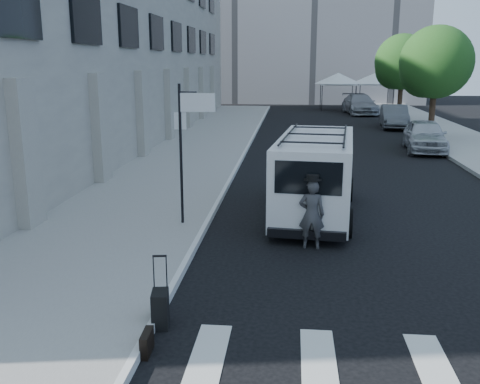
% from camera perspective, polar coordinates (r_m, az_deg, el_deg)
% --- Properties ---
extents(ground, '(120.00, 120.00, 0.00)m').
position_cam_1_polar(ground, '(10.58, 4.41, -9.49)').
color(ground, black).
rests_on(ground, ground).
extents(sidewalk_left, '(4.50, 48.00, 0.15)m').
position_cam_1_polar(sidewalk_left, '(26.42, -4.07, 4.82)').
color(sidewalk_left, gray).
rests_on(sidewalk_left, ground).
extents(sidewalk_right, '(4.00, 56.00, 0.15)m').
position_cam_1_polar(sidewalk_right, '(31.28, 22.08, 5.25)').
color(sidewalk_right, gray).
rests_on(sidewalk_right, ground).
extents(building_left, '(10.00, 44.00, 12.00)m').
position_cam_1_polar(building_left, '(30.13, -17.93, 16.62)').
color(building_left, gray).
rests_on(building_left, ground).
extents(sign_pole, '(1.03, 0.07, 3.50)m').
position_cam_1_polar(sign_pole, '(13.25, -5.40, 7.13)').
color(sign_pole, black).
rests_on(sign_pole, sidewalk_left).
extents(tree_near, '(3.80, 3.83, 6.03)m').
position_cam_1_polar(tree_near, '(30.77, 19.92, 12.61)').
color(tree_near, black).
rests_on(tree_near, ground).
extents(tree_far, '(3.80, 3.83, 6.03)m').
position_cam_1_polar(tree_far, '(39.57, 16.74, 12.93)').
color(tree_far, black).
rests_on(tree_far, ground).
extents(tent_left, '(4.00, 4.00, 3.20)m').
position_cam_1_polar(tent_left, '(47.90, 10.43, 11.81)').
color(tent_left, black).
rests_on(tent_left, ground).
extents(tent_right, '(4.00, 4.00, 3.20)m').
position_cam_1_polar(tent_right, '(48.76, 14.21, 11.65)').
color(tent_right, black).
rests_on(tent_right, ground).
extents(businessman, '(0.61, 0.42, 1.60)m').
position_cam_1_polar(businessman, '(12.21, 7.65, -2.39)').
color(businessman, '#3C3C3F').
rests_on(businessman, ground).
extents(briefcase, '(0.14, 0.44, 0.34)m').
position_cam_1_polar(briefcase, '(8.23, -9.91, -15.56)').
color(briefcase, black).
rests_on(briefcase, ground).
extents(suitcase, '(0.32, 0.45, 1.15)m').
position_cam_1_polar(suitcase, '(8.88, -8.50, -12.21)').
color(suitcase, black).
rests_on(suitcase, ground).
extents(cargo_van, '(2.51, 5.97, 2.20)m').
position_cam_1_polar(cargo_van, '(14.91, 8.08, 1.92)').
color(cargo_van, white).
rests_on(cargo_van, ground).
extents(parked_car_a, '(2.24, 4.58, 1.50)m').
position_cam_1_polar(parked_car_a, '(26.93, 19.12, 5.73)').
color(parked_car_a, '#B5B8BE').
rests_on(parked_car_a, ground).
extents(parked_car_b, '(1.95, 4.58, 1.47)m').
position_cam_1_polar(parked_car_b, '(35.92, 16.13, 7.75)').
color(parked_car_b, '#525559').
rests_on(parked_car_b, ground).
extents(parked_car_c, '(2.74, 5.63, 1.58)m').
position_cam_1_polar(parked_car_c, '(44.81, 12.65, 9.12)').
color(parked_car_c, '#93959A').
rests_on(parked_car_c, ground).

